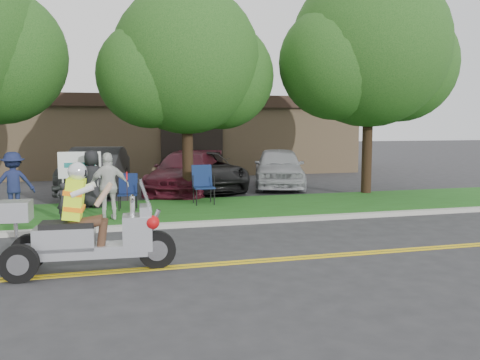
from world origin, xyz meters
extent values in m
plane|color=#28282B|center=(0.00, 0.00, 0.00)|extent=(120.00, 120.00, 0.00)
cube|color=gold|center=(0.00, -0.58, 0.01)|extent=(60.00, 0.10, 0.01)
cube|color=gold|center=(0.00, -0.42, 0.01)|extent=(60.00, 0.10, 0.01)
cube|color=#A8A89E|center=(0.00, 3.05, 0.06)|extent=(60.00, 0.25, 0.12)
cube|color=#1C4A13|center=(0.00, 5.20, 0.06)|extent=(60.00, 4.00, 0.10)
cube|color=#9E7F5B|center=(2.00, 19.00, 2.00)|extent=(18.00, 8.00, 4.00)
cube|color=black|center=(2.00, 14.95, 3.70)|extent=(18.00, 0.30, 0.60)
cylinder|color=#332114|center=(0.50, 7.20, 2.10)|extent=(0.36, 0.36, 4.20)
sphere|color=#133E11|center=(0.50, 7.20, 4.65)|extent=(4.80, 4.80, 4.80)
sphere|color=#133E11|center=(1.70, 7.50, 4.20)|extent=(3.60, 3.60, 3.60)
sphere|color=#133E11|center=(-0.70, 7.00, 4.12)|extent=(3.36, 3.36, 3.36)
cylinder|color=#332114|center=(7.00, 7.00, 2.38)|extent=(0.36, 0.36, 4.76)
sphere|color=#133E11|center=(7.00, 7.00, 5.27)|extent=(5.60, 5.60, 5.60)
sphere|color=#133E11|center=(8.40, 7.30, 4.76)|extent=(4.20, 4.20, 4.20)
sphere|color=#133E11|center=(5.60, 6.80, 4.68)|extent=(3.92, 3.92, 3.92)
cylinder|color=silver|center=(-3.40, 6.60, 0.55)|extent=(0.06, 0.06, 1.10)
cylinder|color=silver|center=(-2.40, 6.60, 0.55)|extent=(0.06, 0.06, 1.10)
cube|color=white|center=(-2.90, 6.60, 1.35)|extent=(1.25, 0.06, 0.80)
cylinder|color=black|center=(-1.34, -0.45, 0.34)|extent=(0.68, 0.20, 0.67)
cylinder|color=black|center=(-3.61, -0.70, 0.31)|extent=(0.64, 0.21, 0.63)
cylinder|color=black|center=(-3.55, 0.10, 0.31)|extent=(0.64, 0.21, 0.63)
cube|color=silver|center=(-2.57, -0.37, 0.38)|extent=(2.16, 0.66, 0.20)
cube|color=silver|center=(-2.91, -0.34, 0.62)|extent=(1.04, 0.58, 0.39)
cube|color=black|center=(-2.85, -0.35, 0.85)|extent=(0.93, 0.53, 0.11)
cube|color=silver|center=(-1.68, -0.43, 0.67)|extent=(0.54, 0.57, 0.62)
cube|color=silver|center=(-1.52, -0.44, 1.32)|extent=(0.25, 0.53, 0.55)
cube|color=silver|center=(-3.69, -0.29, 1.12)|extent=(0.54, 0.50, 0.34)
sphere|color=#B20C0F|center=(-1.43, -0.60, 0.88)|extent=(0.25, 0.25, 0.25)
cube|color=#B9E418|center=(-2.73, -0.36, 1.30)|extent=(0.42, 0.47, 0.73)
sphere|color=silver|center=(-2.66, -0.36, 1.77)|extent=(0.33, 0.33, 0.33)
cylinder|color=black|center=(-1.81, 5.28, 0.32)|extent=(0.03, 0.03, 0.44)
cylinder|color=black|center=(-1.34, 5.22, 0.32)|extent=(0.03, 0.03, 0.44)
cylinder|color=black|center=(-1.76, 5.71, 0.32)|extent=(0.03, 0.03, 0.44)
cylinder|color=black|center=(-1.29, 5.65, 0.32)|extent=(0.03, 0.03, 0.44)
cube|color=#0D1940|center=(-1.55, 5.47, 0.55)|extent=(0.60, 0.56, 0.04)
cube|color=#0D1940|center=(-1.52, 5.70, 0.85)|extent=(0.56, 0.23, 0.59)
cylinder|color=black|center=(0.51, 5.66, 0.36)|extent=(0.03, 0.03, 0.50)
cylinder|color=black|center=(1.06, 5.66, 0.36)|extent=(0.03, 0.03, 0.50)
cylinder|color=black|center=(0.50, 6.16, 0.36)|extent=(0.03, 0.03, 0.50)
cylinder|color=black|center=(1.05, 6.17, 0.36)|extent=(0.03, 0.03, 0.50)
cube|color=#0F1E46|center=(0.78, 5.91, 0.62)|extent=(0.64, 0.58, 0.05)
cube|color=#0F1E46|center=(0.78, 6.19, 0.97)|extent=(0.63, 0.19, 0.68)
imported|color=silver|center=(-2.09, 4.06, 0.98)|extent=(1.06, 0.52, 1.75)
imported|color=#191F45|center=(-4.64, 5.75, 0.96)|extent=(1.18, 0.78, 1.71)
imported|color=black|center=(-2.55, 6.14, 0.96)|extent=(0.99, 0.84, 1.71)
imported|color=black|center=(-3.23, 4.22, 0.60)|extent=(0.39, 0.29, 0.98)
imported|color=#272729|center=(-2.47, 10.02, 0.86)|extent=(2.72, 5.46, 1.72)
imported|color=black|center=(1.50, 9.97, 0.75)|extent=(2.94, 5.60, 1.50)
imported|color=#47101C|center=(0.80, 9.42, 0.77)|extent=(4.05, 5.72, 1.54)
imported|color=#A1A3A8|center=(4.71, 10.01, 0.82)|extent=(3.31, 5.20, 1.65)
camera|label=1|loc=(-2.25, -9.45, 2.58)|focal=38.00mm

